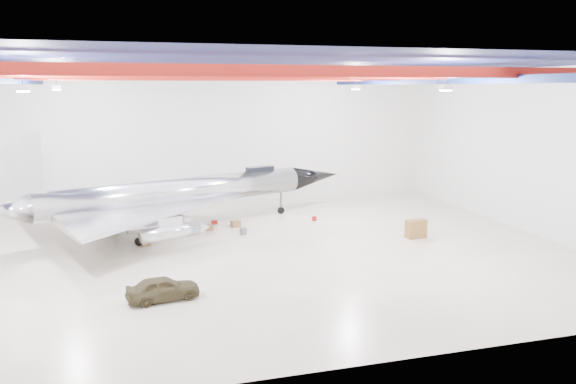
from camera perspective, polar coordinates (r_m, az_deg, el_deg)
name	(u,v)px	position (r m, az deg, el deg)	size (l,w,h in m)	color
floor	(236,252)	(33.97, -5.32, -6.06)	(40.00, 40.00, 0.00)	#BAAD94
wall_back	(202,138)	(47.56, -8.78, 5.42)	(40.00, 40.00, 0.00)	silver
wall_right	(525,150)	(41.36, 22.98, 3.92)	(30.00, 30.00, 0.00)	silver
ceiling	(233,64)	(32.56, -5.66, 12.81)	(40.00, 40.00, 0.00)	#0A0F38
ceiling_structure	(233,76)	(32.55, -5.63, 11.62)	(39.50, 29.50, 1.08)	maroon
jet_aircraft	(178,196)	(39.24, -11.12, -0.39)	(25.59, 19.15, 7.21)	silver
jeep	(163,288)	(26.94, -12.58, -9.53)	(1.35, 3.35, 1.14)	#3D351E
desk	(416,229)	(37.63, 12.87, -3.67)	(1.32, 0.66, 1.21)	brown
crate_ply	(146,243)	(36.10, -14.25, -5.08)	(0.45, 0.36, 0.31)	olive
toolbox_red	(214,222)	(40.80, -7.50, -3.05)	(0.41, 0.33, 0.29)	maroon
engine_drum	(243,231)	(37.75, -4.58, -4.00)	(0.48, 0.48, 0.43)	#59595B
parts_bin	(236,224)	(39.80, -5.34, -3.24)	(0.62, 0.50, 0.44)	olive
tool_chest	(314,218)	(41.49, 2.68, -2.70)	(0.37, 0.37, 0.33)	maroon
oil_barrel	(209,228)	(39.07, -8.01, -3.61)	(0.54, 0.43, 0.38)	olive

